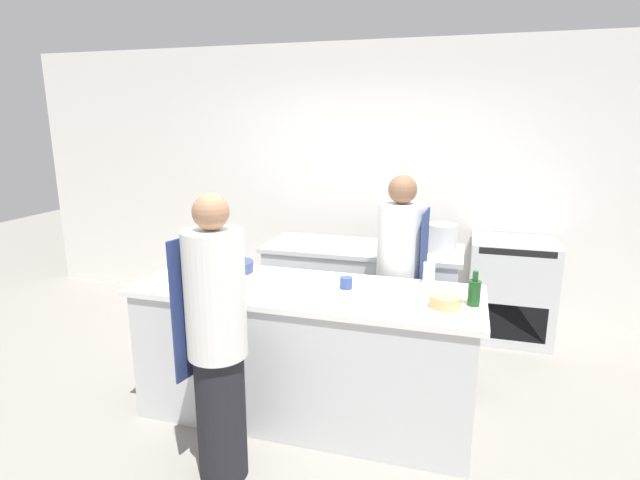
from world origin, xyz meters
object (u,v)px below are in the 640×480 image
bowl_mixing_large (235,267)px  chef_at_stove (399,282)px  chef_at_prep_near (217,342)px  bowl_prep_small (445,301)px  bottle_vinegar (188,264)px  cup (346,283)px  bottle_olive_oil (474,292)px  bottle_wine (429,272)px  stockpot (442,239)px  oven_range (510,289)px

bowl_mixing_large → chef_at_stove: bearing=21.2°
chef_at_prep_near → bowl_prep_small: bearing=-49.2°
bottle_vinegar → bowl_mixing_large: bearing=38.3°
chef_at_stove → bowl_prep_small: chef_at_stove is taller
bowl_prep_small → cup: bearing=165.9°
chef_at_stove → bottle_olive_oil: 0.88m
bottle_vinegar → cup: (1.14, 0.07, -0.06)m
bottle_wine → bowl_prep_small: 0.44m
bowl_prep_small → cup: size_ratio=2.31×
bottle_vinegar → bowl_prep_small: (1.79, -0.09, -0.06)m
bowl_mixing_large → bowl_prep_small: (1.53, -0.30, -0.00)m
bottle_olive_oil → bowl_prep_small: size_ratio=1.12×
bottle_vinegar → stockpot: size_ratio=0.97×
oven_range → bottle_wine: 1.69m
chef_at_stove → bottle_vinegar: bearing=-61.8°
bowl_mixing_large → stockpot: bearing=33.2°
oven_range → stockpot: (-0.63, -0.62, 0.59)m
oven_range → bottle_olive_oil: size_ratio=4.39×
bottle_wine → stockpot: size_ratio=0.83×
bottle_olive_oil → bottle_vinegar: bearing=179.6°
oven_range → chef_at_stove: chef_at_stove is taller
chef_at_prep_near → bottle_vinegar: bearing=52.1°
oven_range → bottle_vinegar: bottle_vinegar is taller
oven_range → cup: 2.14m
bottle_vinegar → cup: bearing=3.5°
oven_range → chef_at_prep_near: chef_at_prep_near is taller
chef_at_prep_near → bowl_prep_small: 1.36m
bottle_olive_oil → bowl_mixing_large: (-1.70, 0.22, -0.05)m
bottle_wine → bowl_mixing_large: (-1.40, -0.12, -0.05)m
chef_at_stove → bowl_mixing_large: size_ratio=5.98×
chef_at_stove → bowl_mixing_large: bearing=-65.4°
chef_at_stove → bottle_vinegar: (-1.43, -0.66, 0.21)m
oven_range → bowl_mixing_large: bowl_mixing_large is taller
bottle_vinegar → oven_range: bearing=37.1°
chef_at_prep_near → chef_at_stove: 1.62m
oven_range → stockpot: 1.06m
oven_range → bottle_vinegar: size_ratio=3.85×
bowl_mixing_large → bottle_wine: bearing=4.7°
oven_range → chef_at_prep_near: (-1.73, -2.50, 0.36)m
chef_at_stove → bottle_wine: bearing=38.7°
bowl_prep_small → oven_range: bearing=73.8°
chef_at_stove → bottle_olive_oil: (0.53, -0.67, 0.20)m
bottle_olive_oil → bottle_wine: bottle_olive_oil is taller
bowl_prep_small → chef_at_stove: bearing=116.1°
chef_at_prep_near → bottle_wine: 1.51m
oven_range → chef_at_stove: (-0.91, -1.11, 0.35)m
bowl_prep_small → stockpot: (-0.09, 1.24, 0.09)m
bottle_wine → bowl_mixing_large: bottle_wine is taller
chef_at_prep_near → stockpot: 2.19m
bottle_olive_oil → bowl_mixing_large: 1.71m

